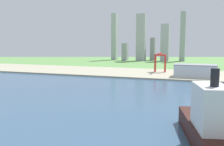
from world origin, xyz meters
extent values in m
plane|color=#61934D|center=(0.00, 300.00, 0.00)|extent=(2400.00, 2400.00, 0.00)
cube|color=#385675|center=(0.00, 240.00, 0.07)|extent=(840.00, 360.00, 0.15)
cube|color=#A9A48A|center=(0.00, 490.00, 1.25)|extent=(840.00, 140.00, 2.50)
cube|color=#381914|center=(77.32, 190.22, 5.80)|extent=(34.34, 78.89, 11.31)
cube|color=silver|center=(79.05, 182.70, 23.04)|extent=(20.55, 30.29, 23.18)
cylinder|color=black|center=(79.92, 178.95, 39.15)|extent=(4.20, 4.20, 9.04)
cube|color=#B72D23|center=(-4.12, 503.11, 17.64)|extent=(2.20, 2.20, 30.29)
cube|color=#B72D23|center=(14.22, 503.11, 17.64)|extent=(2.20, 2.20, 30.29)
cube|color=#B72D23|center=(-4.12, 511.11, 17.64)|extent=(2.20, 2.20, 30.29)
cube|color=#B72D23|center=(14.22, 511.11, 17.64)|extent=(2.20, 2.20, 30.29)
cube|color=#B72D23|center=(5.05, 507.11, 34.19)|extent=(20.74, 10.00, 2.80)
cube|color=#B72D23|center=(5.05, 498.44, 36.99)|extent=(2.60, 34.68, 2.60)
cube|color=silver|center=(67.53, 455.63, 12.03)|extent=(63.09, 32.65, 19.06)
cube|color=gray|center=(67.53, 455.63, 22.16)|extent=(64.35, 33.30, 1.20)
cube|color=#A3A9A9|center=(-195.39, 829.07, 76.59)|extent=(16.31, 24.13, 153.18)
cube|color=#979B9B|center=(-151.67, 805.27, 27.90)|extent=(16.33, 23.57, 55.81)
cube|color=#A7A6AE|center=(-101.88, 815.65, 73.69)|extent=(27.80, 24.35, 147.37)
cube|color=gray|center=(-69.74, 849.63, 36.94)|extent=(14.52, 27.11, 73.88)
cube|color=#A8A5B5|center=(-28.60, 827.13, 57.56)|extent=(24.49, 25.69, 115.12)
cube|color=#999FA3|center=(23.14, 843.59, 76.11)|extent=(15.79, 20.33, 152.22)
camera|label=1|loc=(71.92, 49.80, 55.94)|focal=39.20mm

